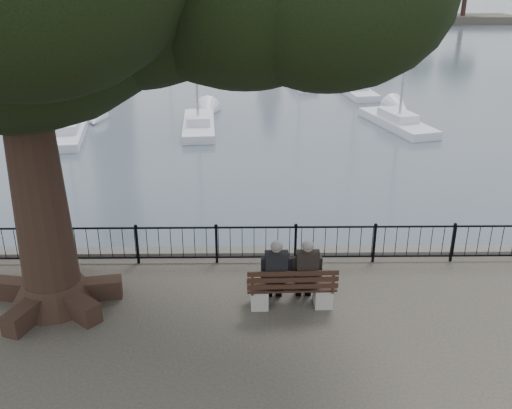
{
  "coord_description": "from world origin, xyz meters",
  "views": [
    {
      "loc": [
        -0.16,
        -10.4,
        7.01
      ],
      "look_at": [
        0.0,
        2.5,
        1.6
      ],
      "focal_mm": 40.0,
      "sensor_mm": 36.0,
      "label": 1
    }
  ],
  "objects_px": {
    "bench": "(291,292)",
    "lion_monument": "(270,27)",
    "person_right": "(306,274)",
    "person_left": "(276,274)"
  },
  "relations": [
    {
      "from": "person_right",
      "to": "lion_monument",
      "type": "relative_size",
      "value": 0.18
    },
    {
      "from": "bench",
      "to": "person_left",
      "type": "height_order",
      "value": "person_left"
    },
    {
      "from": "person_left",
      "to": "bench",
      "type": "bearing_deg",
      "value": -16.33
    },
    {
      "from": "bench",
      "to": "person_left",
      "type": "relative_size",
      "value": 1.2
    },
    {
      "from": "bench",
      "to": "lion_monument",
      "type": "relative_size",
      "value": 0.22
    },
    {
      "from": "person_right",
      "to": "lion_monument",
      "type": "distance_m",
      "value": 49.37
    },
    {
      "from": "person_left",
      "to": "lion_monument",
      "type": "relative_size",
      "value": 0.18
    },
    {
      "from": "person_right",
      "to": "bench",
      "type": "bearing_deg",
      "value": -159.04
    },
    {
      "from": "bench",
      "to": "person_right",
      "type": "relative_size",
      "value": 1.2
    },
    {
      "from": "lion_monument",
      "to": "person_right",
      "type": "bearing_deg",
      "value": -91.07
    }
  ]
}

